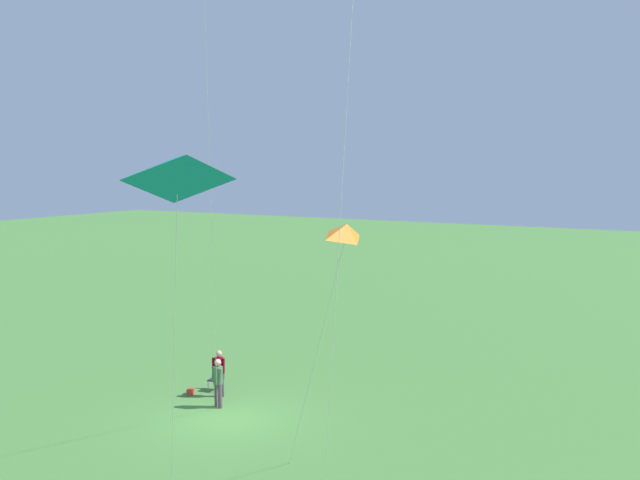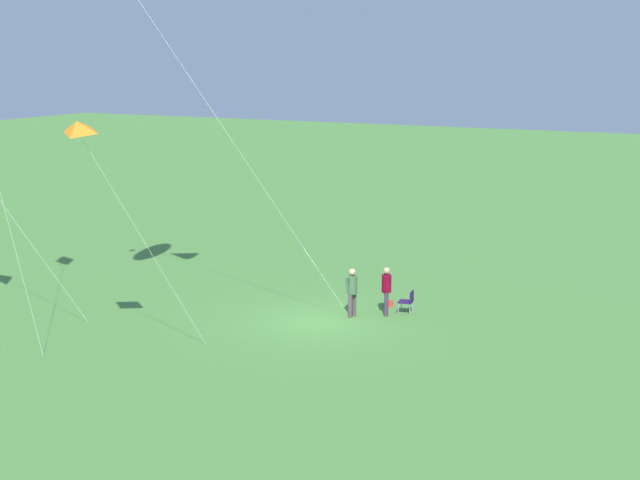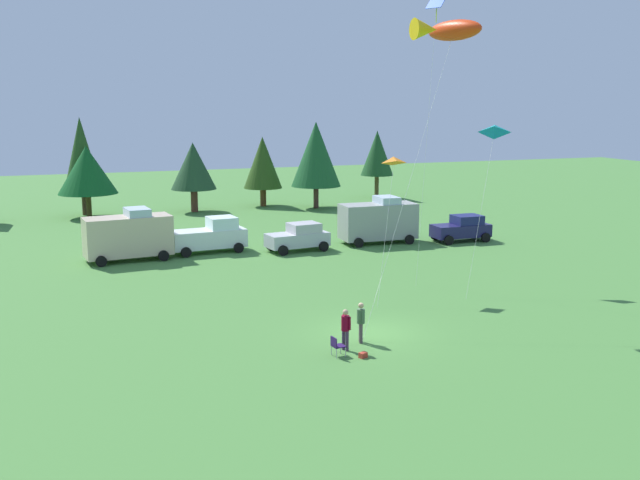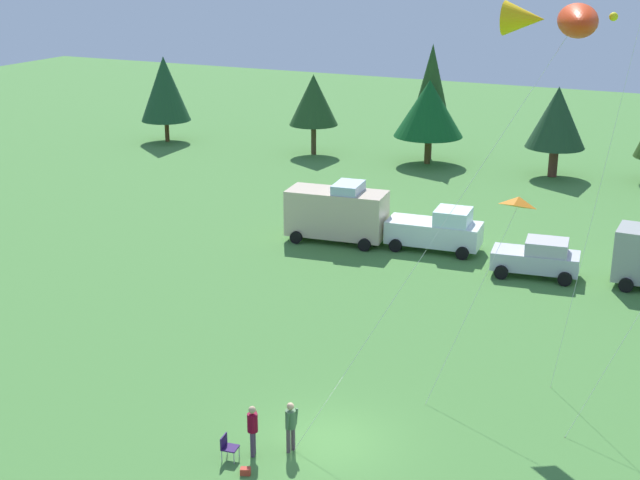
{
  "view_description": "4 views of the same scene",
  "coord_description": "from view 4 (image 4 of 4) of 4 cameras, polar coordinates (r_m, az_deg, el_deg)",
  "views": [
    {
      "loc": [
        19.55,
        14.78,
        8.65
      ],
      "look_at": [
        -3.37,
        1.64,
        5.86
      ],
      "focal_mm": 42.0,
      "sensor_mm": 36.0,
      "label": 1
    },
    {
      "loc": [
        -13.31,
        26.26,
        9.12
      ],
      "look_at": [
        -1.68,
        3.0,
        3.61
      ],
      "focal_mm": 50.0,
      "sensor_mm": 36.0,
      "label": 2
    },
    {
      "loc": [
        -12.82,
        -29.09,
        10.15
      ],
      "look_at": [
        -1.96,
        1.08,
        4.11
      ],
      "focal_mm": 42.0,
      "sensor_mm": 36.0,
      "label": 3
    },
    {
      "loc": [
        10.76,
        -23.44,
        15.59
      ],
      "look_at": [
        -1.11,
        1.57,
        6.38
      ],
      "focal_mm": 50.0,
      "sensor_mm": 36.0,
      "label": 4
    }
  ],
  "objects": [
    {
      "name": "truck_white_pickup",
      "position": [
        47.88,
        7.5,
        0.63
      ],
      "size": [
        5.16,
        2.77,
        2.34
      ],
      "rotation": [
        0.0,
        0.0,
        0.09
      ],
      "color": "white",
      "rests_on": "ground"
    },
    {
      "name": "person_kite_flyer",
      "position": [
        29.12,
        -1.89,
        -11.63
      ],
      "size": [
        0.42,
        0.58,
        1.74
      ],
      "rotation": [
        0.0,
        0.0,
        6.0
      ],
      "color": "#524049",
      "rests_on": "ground"
    },
    {
      "name": "van_camper_beige",
      "position": [
        48.78,
        1.11,
        1.79
      ],
      "size": [
        5.61,
        3.09,
        3.34
      ],
      "rotation": [
        0.0,
        0.0,
        0.11
      ],
      "color": "beige",
      "rests_on": "ground"
    },
    {
      "name": "backpack_on_grass",
      "position": [
        28.53,
        -4.79,
        -14.53
      ],
      "size": [
        0.38,
        0.33,
        0.22
      ],
      "primitive_type": "cube",
      "rotation": [
        0.0,
        0.0,
        0.4
      ],
      "color": "#BC3626",
      "rests_on": "ground"
    },
    {
      "name": "treeline_distant",
      "position": [
        64.85,
        11.83,
        8.24
      ],
      "size": [
        54.85,
        9.02,
        8.68
      ],
      "color": "#503419",
      "rests_on": "ground"
    },
    {
      "name": "kite_large_fish",
      "position": [
        28.07,
        15.35,
        13.42
      ],
      "size": [
        8.01,
        7.0,
        13.98
      ],
      "color": "red",
      "rests_on": "ground"
    },
    {
      "name": "kite_delta_orange",
      "position": [
        32.01,
        12.59,
        2.39
      ],
      "size": [
        2.7,
        3.4,
        7.29
      ],
      "color": "orange",
      "rests_on": "ground"
    },
    {
      "name": "ground_plane",
      "position": [
        30.14,
        0.65,
        -12.75
      ],
      "size": [
        160.0,
        160.0,
        0.0
      ],
      "primitive_type": "plane",
      "color": "#467C37"
    },
    {
      "name": "person_spectator",
      "position": [
        28.99,
        -4.33,
        -11.82
      ],
      "size": [
        0.43,
        0.5,
        1.74
      ],
      "rotation": [
        0.0,
        0.0,
        6.62
      ],
      "color": "#442F4B",
      "rests_on": "ground"
    },
    {
      "name": "folding_chair",
      "position": [
        29.12,
        -5.94,
        -12.95
      ],
      "size": [
        0.54,
        0.54,
        0.82
      ],
      "rotation": [
        0.0,
        0.0,
        6.41
      ],
      "color": "#2A144E",
      "rests_on": "ground"
    },
    {
      "name": "car_silver_compact",
      "position": [
        45.06,
        13.77,
        -1.1
      ],
      "size": [
        4.4,
        2.66,
        1.89
      ],
      "rotation": [
        0.0,
        0.0,
        0.13
      ],
      "color": "silver",
      "rests_on": "ground"
    }
  ]
}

